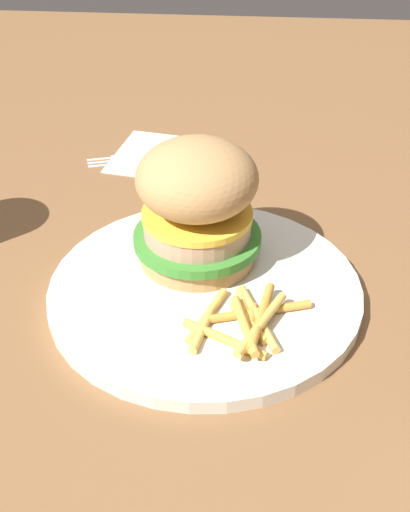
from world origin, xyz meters
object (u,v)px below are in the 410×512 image
sandwich (191,203)px  napkin (163,156)px  fork (162,154)px  plate (205,291)px  fries_pile (244,321)px

sandwich → napkin: 0.23m
sandwich → fork: 0.23m
sandwich → napkin: (-0.05, 0.21, -0.07)m
plate → fries_pile: (0.03, -0.05, 0.01)m
sandwich → napkin: size_ratio=1.01×
plate → sandwich: bearing=110.5°
napkin → fork: size_ratio=0.65×
sandwich → fork: sandwich is taller
fries_pile → napkin: (-0.10, 0.30, -0.02)m
sandwich → fork: (-0.06, 0.21, -0.06)m
plate → napkin: plate is taller
sandwich → napkin: sandwich is taller
fries_pile → fork: (-0.11, 0.30, -0.01)m
sandwich → fries_pile: 0.11m
sandwich → fries_pile: bearing=-61.4°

